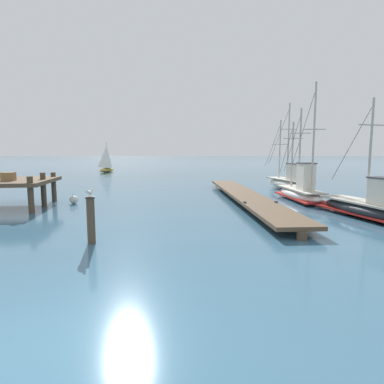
{
  "coord_description": "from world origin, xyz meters",
  "views": [
    {
      "loc": [
        2.2,
        -4.6,
        3.02
      ],
      "look_at": [
        2.11,
        8.24,
        1.4
      ],
      "focal_mm": 30.34,
      "sensor_mm": 36.0,
      "label": 1
    }
  ],
  "objects_px": {
    "fishing_boat_1": "(374,207)",
    "perched_seagull": "(90,192)",
    "mooring_piling": "(91,219)",
    "fishing_boat_0": "(290,182)",
    "fishing_boat_2": "(301,190)",
    "distant_sailboat": "(106,159)",
    "mooring_buoy": "(74,200)"
  },
  "relations": [
    {
      "from": "fishing_boat_0",
      "to": "distant_sailboat",
      "type": "distance_m",
      "value": 29.77
    },
    {
      "from": "fishing_boat_0",
      "to": "distant_sailboat",
      "type": "bearing_deg",
      "value": 132.91
    },
    {
      "from": "fishing_boat_1",
      "to": "mooring_buoy",
      "type": "relative_size",
      "value": 10.93
    },
    {
      "from": "mooring_buoy",
      "to": "mooring_piling",
      "type": "bearing_deg",
      "value": -66.08
    },
    {
      "from": "fishing_boat_0",
      "to": "mooring_piling",
      "type": "bearing_deg",
      "value": -126.07
    },
    {
      "from": "mooring_piling",
      "to": "fishing_boat_2",
      "type": "bearing_deg",
      "value": 43.31
    },
    {
      "from": "fishing_boat_1",
      "to": "fishing_boat_2",
      "type": "xyz_separation_m",
      "value": [
        -1.46,
        5.5,
        0.08
      ]
    },
    {
      "from": "fishing_boat_1",
      "to": "mooring_buoy",
      "type": "xyz_separation_m",
      "value": [
        -14.93,
        4.22,
        -0.31
      ]
    },
    {
      "from": "fishing_boat_1",
      "to": "mooring_piling",
      "type": "distance_m",
      "value": 11.99
    },
    {
      "from": "fishing_boat_2",
      "to": "mooring_buoy",
      "type": "distance_m",
      "value": 13.54
    },
    {
      "from": "fishing_boat_1",
      "to": "fishing_boat_0",
      "type": "bearing_deg",
      "value": 92.73
    },
    {
      "from": "fishing_boat_1",
      "to": "perched_seagull",
      "type": "distance_m",
      "value": 12.05
    },
    {
      "from": "mooring_piling",
      "to": "mooring_buoy",
      "type": "relative_size",
      "value": 2.81
    },
    {
      "from": "fishing_boat_0",
      "to": "mooring_buoy",
      "type": "distance_m",
      "value": 15.95
    },
    {
      "from": "mooring_buoy",
      "to": "distant_sailboat",
      "type": "bearing_deg",
      "value": 101.55
    },
    {
      "from": "fishing_boat_1",
      "to": "distant_sailboat",
      "type": "height_order",
      "value": "fishing_boat_1"
    },
    {
      "from": "perched_seagull",
      "to": "distant_sailboat",
      "type": "relative_size",
      "value": 0.07
    },
    {
      "from": "mooring_buoy",
      "to": "fishing_boat_0",
      "type": "bearing_deg",
      "value": 25.36
    },
    {
      "from": "mooring_buoy",
      "to": "perched_seagull",
      "type": "bearing_deg",
      "value": -66.1
    },
    {
      "from": "fishing_boat_2",
      "to": "mooring_piling",
      "type": "distance_m",
      "value": 13.61
    },
    {
      "from": "mooring_piling",
      "to": "mooring_buoy",
      "type": "distance_m",
      "value": 8.82
    },
    {
      "from": "distant_sailboat",
      "to": "perched_seagull",
      "type": "bearing_deg",
      "value": -75.6
    },
    {
      "from": "fishing_boat_2",
      "to": "perched_seagull",
      "type": "xyz_separation_m",
      "value": [
        -9.9,
        -9.33,
        1.07
      ]
    },
    {
      "from": "fishing_boat_1",
      "to": "fishing_boat_2",
      "type": "relative_size",
      "value": 0.9
    },
    {
      "from": "fishing_boat_0",
      "to": "fishing_boat_1",
      "type": "bearing_deg",
      "value": -87.27
    },
    {
      "from": "mooring_piling",
      "to": "fishing_boat_0",
      "type": "bearing_deg",
      "value": 53.93
    },
    {
      "from": "fishing_boat_0",
      "to": "fishing_boat_1",
      "type": "relative_size",
      "value": 1.12
    },
    {
      "from": "fishing_boat_2",
      "to": "fishing_boat_0",
      "type": "bearing_deg",
      "value": 80.42
    },
    {
      "from": "distant_sailboat",
      "to": "fishing_boat_2",
      "type": "bearing_deg",
      "value": -54.75
    },
    {
      "from": "fishing_boat_1",
      "to": "mooring_buoy",
      "type": "height_order",
      "value": "fishing_boat_1"
    },
    {
      "from": "fishing_boat_2",
      "to": "distant_sailboat",
      "type": "distance_m",
      "value": 33.49
    },
    {
      "from": "mooring_piling",
      "to": "perched_seagull",
      "type": "xyz_separation_m",
      "value": [
        -0.0,
        0.0,
        0.89
      ]
    }
  ]
}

